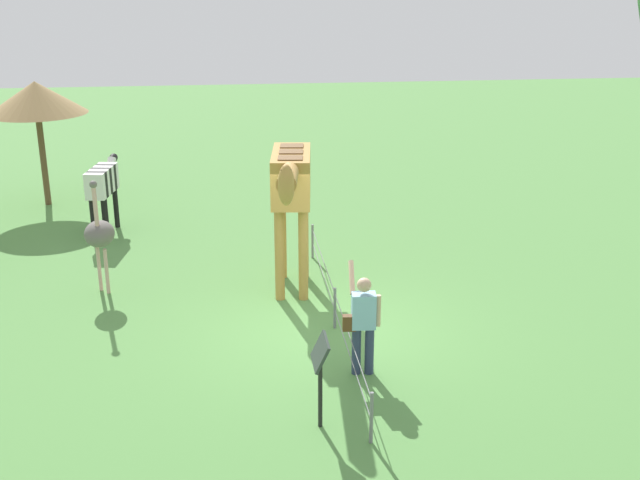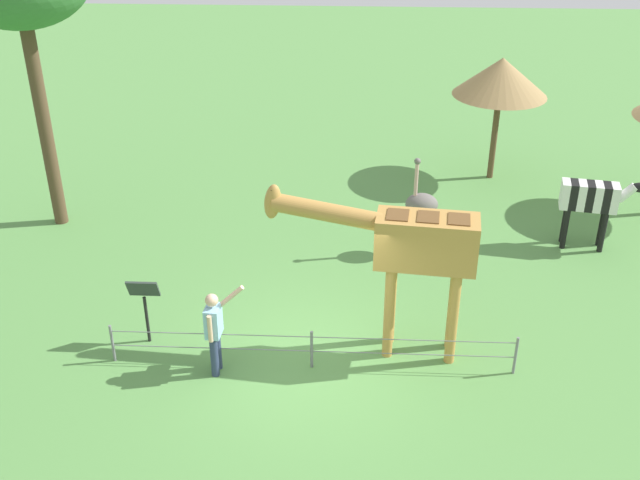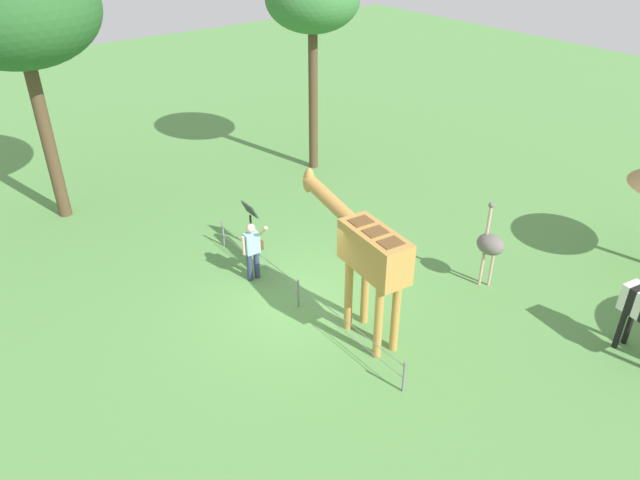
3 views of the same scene
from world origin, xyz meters
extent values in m
plane|color=#568E47|center=(0.00, 0.00, 0.00)|extent=(60.00, 60.00, 0.00)
cylinder|color=#BC8942|center=(-1.33, -0.26, 0.90)|extent=(0.18, 0.18, 1.80)
cylinder|color=#BC8942|center=(-1.37, -0.70, 0.90)|extent=(0.18, 0.18, 1.80)
cylinder|color=#BC8942|center=(-2.42, -0.14, 0.90)|extent=(0.18, 0.18, 1.80)
cylinder|color=#BC8942|center=(-2.47, -0.58, 0.90)|extent=(0.18, 0.18, 1.80)
cube|color=#BC8942|center=(-1.90, -0.42, 2.25)|extent=(1.77, 0.89, 0.90)
cube|color=brown|center=(-1.40, -0.48, 2.71)|extent=(0.41, 0.48, 0.02)
cube|color=brown|center=(-1.90, -0.42, 2.71)|extent=(0.41, 0.48, 0.02)
cube|color=brown|center=(-2.39, -0.36, 2.71)|extent=(0.41, 0.48, 0.02)
cylinder|color=#BC8942|center=(-0.30, -0.60, 2.65)|extent=(2.08, 0.55, 0.58)
ellipsoid|color=#BC8942|center=(0.70, -0.71, 2.78)|extent=(0.39, 0.30, 0.67)
cylinder|color=brown|center=(0.70, -0.65, 2.96)|extent=(0.05, 0.05, 0.14)
cylinder|color=brown|center=(0.70, -0.77, 2.96)|extent=(0.05, 0.05, 0.14)
cylinder|color=navy|center=(1.63, 0.26, 0.39)|extent=(0.14, 0.14, 0.78)
cylinder|color=navy|center=(1.64, 0.45, 0.39)|extent=(0.14, 0.14, 0.78)
cube|color=#8CBFE0|center=(1.64, 0.35, 1.06)|extent=(0.27, 0.38, 0.55)
sphere|color=#D8AD8C|center=(1.64, 0.35, 1.47)|extent=(0.22, 0.22, 0.22)
cylinder|color=#D8AD8C|center=(1.33, 0.22, 1.47)|extent=(0.45, 0.11, 0.44)
cylinder|color=#D8AD8C|center=(1.65, 0.57, 1.05)|extent=(0.08, 0.08, 0.50)
cube|color=brown|center=(1.67, 0.13, 0.88)|extent=(0.14, 0.21, 0.24)
cylinder|color=black|center=(-6.20, -4.58, 0.47)|extent=(0.12, 0.12, 0.95)
cylinder|color=black|center=(-6.16, -4.28, 0.47)|extent=(0.12, 0.12, 0.95)
cylinder|color=black|center=(-5.42, -4.71, 0.47)|extent=(0.12, 0.12, 0.95)
cylinder|color=black|center=(-5.37, -4.41, 0.47)|extent=(0.12, 0.12, 0.95)
cube|color=silver|center=(-5.28, -4.58, 1.25)|extent=(0.24, 0.46, 0.60)
cube|color=black|center=(-5.45, -4.55, 1.25)|extent=(0.24, 0.46, 0.60)
cube|color=silver|center=(-5.62, -4.52, 1.25)|extent=(0.24, 0.46, 0.60)
cube|color=black|center=(-5.79, -4.50, 1.25)|extent=(0.24, 0.46, 0.60)
cube|color=silver|center=(-5.95, -4.47, 1.25)|extent=(0.24, 0.46, 0.60)
cube|color=black|center=(-6.12, -4.44, 1.25)|extent=(0.24, 0.46, 0.60)
cube|color=silver|center=(-6.29, -4.41, 1.25)|extent=(0.24, 0.46, 0.60)
cylinder|color=silver|center=(-6.53, -4.37, 1.40)|extent=(0.47, 0.27, 0.47)
ellipsoid|color=black|center=(-6.77, -4.33, 1.55)|extent=(0.42, 0.24, 0.22)
cylinder|color=#CC9E93|center=(-2.05, -3.96, 0.45)|extent=(0.07, 0.07, 0.90)
cylinder|color=#CC9E93|center=(-2.21, -4.12, 0.45)|extent=(0.07, 0.07, 0.90)
ellipsoid|color=#66605B|center=(-2.13, -4.04, 1.18)|extent=(0.70, 0.56, 0.49)
cylinder|color=#CC9E93|center=(-1.98, -4.04, 1.73)|extent=(0.08, 0.08, 0.80)
sphere|color=#66605B|center=(-1.98, -4.04, 2.18)|extent=(0.14, 0.14, 0.14)
cylinder|color=brown|center=(-4.31, -8.27, 1.14)|extent=(0.16, 0.16, 2.28)
cone|color=#997A4C|center=(-4.31, -8.27, 2.76)|extent=(2.40, 2.40, 0.97)
cylinder|color=brown|center=(6.31, -5.11, 2.37)|extent=(0.31, 0.31, 4.73)
cylinder|color=black|center=(3.03, -0.47, 0.47)|extent=(0.06, 0.06, 0.95)
cube|color=#333D38|center=(3.03, -0.47, 1.13)|extent=(0.56, 0.21, 0.38)
cylinder|color=slate|center=(-3.50, 0.15, 0.38)|extent=(0.05, 0.05, 0.75)
cylinder|color=slate|center=(0.00, 0.15, 0.38)|extent=(0.05, 0.05, 0.75)
cylinder|color=slate|center=(3.50, 0.15, 0.38)|extent=(0.05, 0.05, 0.75)
cube|color=slate|center=(0.00, 0.15, 0.64)|extent=(7.00, 0.01, 0.01)
cube|color=slate|center=(0.00, 0.15, 0.34)|extent=(7.00, 0.01, 0.01)
camera|label=1|loc=(12.27, -1.58, 5.95)|focal=44.16mm
camera|label=2|loc=(-0.68, 10.82, 8.38)|focal=42.88mm
camera|label=3|loc=(-9.29, 6.70, 8.58)|focal=33.46mm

